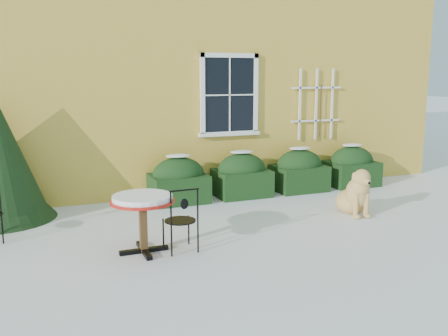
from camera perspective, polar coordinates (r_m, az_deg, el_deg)
name	(u,v)px	position (r m, az deg, el deg)	size (l,w,h in m)	color
ground	(250,241)	(7.32, 2.94, -8.29)	(80.00, 80.00, 0.00)	white
house	(139,42)	(13.62, -9.72, 14.02)	(12.40, 8.40, 6.40)	yellow
hedge_row	(271,174)	(10.14, 5.41, -0.63)	(4.95, 0.80, 0.91)	black
bistro_table	(143,205)	(6.74, -9.29, -4.18)	(0.86, 0.86, 0.80)	black
patio_chair_near	(181,219)	(6.79, -4.93, -5.86)	(0.43, 0.43, 0.89)	black
dog	(355,195)	(8.84, 14.78, -3.02)	(0.60, 0.92, 0.85)	#DDAD63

